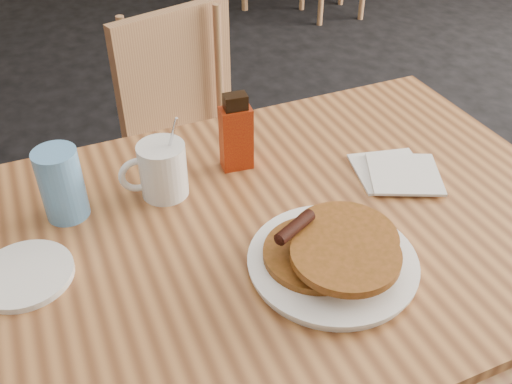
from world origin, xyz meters
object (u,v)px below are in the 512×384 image
chair_main_far (186,132)px  main_table (269,241)px  blue_tumbler (62,184)px  pancake_plate (333,256)px  coffee_mug (161,169)px  syrup_bottle (236,134)px

chair_main_far → main_table: bearing=-110.1°
chair_main_far → blue_tumbler: blue_tumbler is taller
main_table → chair_main_far: (0.01, 0.75, -0.19)m
pancake_plate → coffee_mug: coffee_mug is taller
blue_tumbler → main_table: bearing=-24.6°
main_table → pancake_plate: bearing=-64.7°
pancake_plate → syrup_bottle: size_ratio=1.72×
syrup_bottle → blue_tumbler: bearing=-170.7°
syrup_bottle → coffee_mug: bearing=-164.1°
coffee_mug → syrup_bottle: (0.17, 0.04, 0.02)m
pancake_plate → blue_tumbler: size_ratio=2.05×
pancake_plate → coffee_mug: (-0.23, 0.30, 0.03)m
main_table → blue_tumbler: bearing=155.4°
coffee_mug → blue_tumbler: 0.19m
pancake_plate → syrup_bottle: (-0.06, 0.34, 0.05)m
pancake_plate → coffee_mug: bearing=127.4°
main_table → coffee_mug: bearing=135.2°
chair_main_far → blue_tumbler: size_ratio=6.11×
pancake_plate → syrup_bottle: 0.35m
syrup_bottle → blue_tumbler: syrup_bottle is taller
pancake_plate → blue_tumbler: (-0.42, 0.30, 0.05)m
main_table → pancake_plate: size_ratio=4.56×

